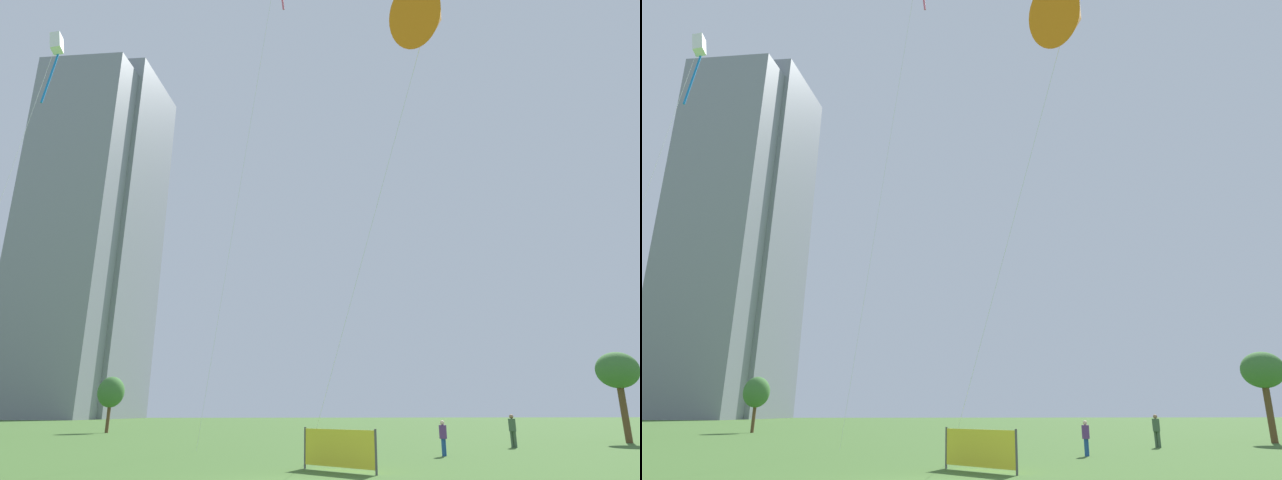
% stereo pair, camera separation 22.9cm
% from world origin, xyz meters
% --- Properties ---
extents(person_standing_0, '(0.36, 0.36, 1.61)m').
position_xyz_m(person_standing_0, '(7.72, 10.11, 0.93)').
color(person_standing_0, '#1E478C').
rests_on(person_standing_0, ground).
extents(person_standing_2, '(0.41, 0.41, 1.84)m').
position_xyz_m(person_standing_2, '(13.59, 15.70, 1.06)').
color(person_standing_2, '#3F593F').
rests_on(person_standing_2, ground).
extents(kite_flying_2, '(0.78, 4.44, 19.54)m').
position_xyz_m(kite_flying_2, '(-11.24, 5.66, 18.58)').
color(kite_flying_2, silver).
rests_on(kite_flying_2, ground).
extents(kite_flying_3, '(5.26, 10.16, 16.56)m').
position_xyz_m(kite_flying_3, '(4.73, -1.46, 15.24)').
color(kite_flying_3, silver).
rests_on(kite_flying_3, ground).
extents(park_tree_1, '(2.78, 2.78, 5.94)m').
position_xyz_m(park_tree_1, '(23.08, 19.39, 4.62)').
color(park_tree_1, brown).
rests_on(park_tree_1, ground).
extents(park_tree_2, '(2.50, 2.50, 5.21)m').
position_xyz_m(park_tree_2, '(-16.61, 38.47, 3.72)').
color(park_tree_2, brown).
rests_on(park_tree_2, ground).
extents(distant_highrise_0, '(26.05, 22.90, 91.94)m').
position_xyz_m(distant_highrise_0, '(-53.28, 115.24, 45.97)').
color(distant_highrise_0, gray).
rests_on(distant_highrise_0, ground).
extents(distant_highrise_1, '(28.89, 29.40, 97.76)m').
position_xyz_m(distant_highrise_1, '(-50.92, 128.27, 48.88)').
color(distant_highrise_1, gray).
rests_on(distant_highrise_1, ground).
extents(event_banner, '(2.39, 2.39, 1.47)m').
position_xyz_m(event_banner, '(1.99, 3.92, 0.78)').
color(event_banner, '#4C4C4C').
rests_on(event_banner, ground).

